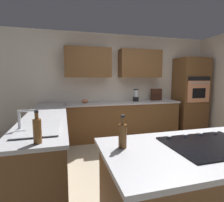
{
  "coord_description": "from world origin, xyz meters",
  "views": [
    {
      "loc": [
        1.53,
        2.46,
        1.48
      ],
      "look_at": [
        0.55,
        -1.14,
        1.01
      ],
      "focal_mm": 28.63,
      "sensor_mm": 36.0,
      "label": 1
    }
  ],
  "objects_px": {
    "cooktop": "(210,144)",
    "oil_bottle": "(123,135)",
    "mixing_bowl": "(85,101)",
    "sink_unit": "(38,128)",
    "dish_soap_bottle": "(37,130)",
    "spice_rack": "(156,95)",
    "wall_oven": "(190,95)",
    "blender": "(136,96)"
  },
  "relations": [
    {
      "from": "cooktop",
      "to": "oil_bottle",
      "type": "distance_m",
      "value": 0.79
    },
    {
      "from": "oil_bottle",
      "to": "mixing_bowl",
      "type": "bearing_deg",
      "value": -90.36
    },
    {
      "from": "oil_bottle",
      "to": "cooktop",
      "type": "bearing_deg",
      "value": 169.16
    },
    {
      "from": "sink_unit",
      "to": "dish_soap_bottle",
      "type": "xyz_separation_m",
      "value": [
        -0.06,
        0.48,
        0.1
      ]
    },
    {
      "from": "spice_rack",
      "to": "cooktop",
      "type": "bearing_deg",
      "value": 69.19
    },
    {
      "from": "sink_unit",
      "to": "cooktop",
      "type": "height_order",
      "value": "sink_unit"
    },
    {
      "from": "wall_oven",
      "to": "cooktop",
      "type": "xyz_separation_m",
      "value": [
        2.15,
        2.95,
        -0.11
      ]
    },
    {
      "from": "oil_bottle",
      "to": "spice_rack",
      "type": "bearing_deg",
      "value": -123.58
    },
    {
      "from": "cooktop",
      "to": "dish_soap_bottle",
      "type": "distance_m",
      "value": 1.54
    },
    {
      "from": "blender",
      "to": "mixing_bowl",
      "type": "height_order",
      "value": "blender"
    },
    {
      "from": "cooktop",
      "to": "sink_unit",
      "type": "bearing_deg",
      "value": -31.1
    },
    {
      "from": "sink_unit",
      "to": "mixing_bowl",
      "type": "height_order",
      "value": "sink_unit"
    },
    {
      "from": "wall_oven",
      "to": "cooktop",
      "type": "height_order",
      "value": "wall_oven"
    },
    {
      "from": "dish_soap_bottle",
      "to": "oil_bottle",
      "type": "xyz_separation_m",
      "value": [
        -0.7,
        0.29,
        -0.01
      ]
    },
    {
      "from": "spice_rack",
      "to": "oil_bottle",
      "type": "height_order",
      "value": "spice_rack"
    },
    {
      "from": "dish_soap_bottle",
      "to": "oil_bottle",
      "type": "bearing_deg",
      "value": 157.31
    },
    {
      "from": "mixing_bowl",
      "to": "dish_soap_bottle",
      "type": "bearing_deg",
      "value": 74.31
    },
    {
      "from": "cooktop",
      "to": "dish_soap_bottle",
      "type": "relative_size",
      "value": 2.53
    },
    {
      "from": "cooktop",
      "to": "spice_rack",
      "type": "xyz_separation_m",
      "value": [
        -1.15,
        -3.03,
        0.15
      ]
    },
    {
      "from": "blender",
      "to": "spice_rack",
      "type": "bearing_deg",
      "value": -176.98
    },
    {
      "from": "oil_bottle",
      "to": "wall_oven",
      "type": "bearing_deg",
      "value": -136.13
    },
    {
      "from": "mixing_bowl",
      "to": "blender",
      "type": "bearing_deg",
      "value": 180.0
    },
    {
      "from": "mixing_bowl",
      "to": "cooktop",
      "type": "bearing_deg",
      "value": 103.96
    },
    {
      "from": "spice_rack",
      "to": "sink_unit",
      "type": "bearing_deg",
      "value": 38.29
    },
    {
      "from": "blender",
      "to": "dish_soap_bottle",
      "type": "bearing_deg",
      "value": 51.76
    },
    {
      "from": "oil_bottle",
      "to": "sink_unit",
      "type": "bearing_deg",
      "value": -45.48
    },
    {
      "from": "mixing_bowl",
      "to": "sink_unit",
      "type": "bearing_deg",
      "value": 69.51
    },
    {
      "from": "wall_oven",
      "to": "mixing_bowl",
      "type": "bearing_deg",
      "value": -1.04
    },
    {
      "from": "spice_rack",
      "to": "dish_soap_bottle",
      "type": "xyz_separation_m",
      "value": [
        2.62,
        2.59,
        -0.03
      ]
    },
    {
      "from": "sink_unit",
      "to": "blender",
      "type": "height_order",
      "value": "blender"
    },
    {
      "from": "spice_rack",
      "to": "oil_bottle",
      "type": "distance_m",
      "value": 3.47
    },
    {
      "from": "blender",
      "to": "wall_oven",
      "type": "bearing_deg",
      "value": 178.12
    },
    {
      "from": "mixing_bowl",
      "to": "dish_soap_bottle",
      "type": "distance_m",
      "value": 2.66
    },
    {
      "from": "dish_soap_bottle",
      "to": "cooktop",
      "type": "bearing_deg",
      "value": 163.3
    },
    {
      "from": "sink_unit",
      "to": "spice_rack",
      "type": "relative_size",
      "value": 2.28
    },
    {
      "from": "wall_oven",
      "to": "sink_unit",
      "type": "relative_size",
      "value": 2.89
    },
    {
      "from": "blender",
      "to": "mixing_bowl",
      "type": "bearing_deg",
      "value": -0.0
    },
    {
      "from": "spice_rack",
      "to": "dish_soap_bottle",
      "type": "bearing_deg",
      "value": 44.72
    },
    {
      "from": "dish_soap_bottle",
      "to": "spice_rack",
      "type": "bearing_deg",
      "value": -135.28
    },
    {
      "from": "cooktop",
      "to": "blender",
      "type": "relative_size",
      "value": 2.45
    },
    {
      "from": "sink_unit",
      "to": "cooktop",
      "type": "relative_size",
      "value": 0.92
    },
    {
      "from": "spice_rack",
      "to": "dish_soap_bottle",
      "type": "relative_size",
      "value": 1.02
    }
  ]
}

